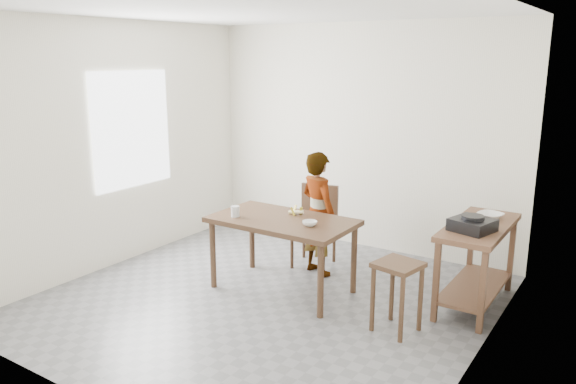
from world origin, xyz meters
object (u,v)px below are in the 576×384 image
Objects in this scene: dining_chair at (314,227)px; dining_table at (283,255)px; child at (318,214)px; stool at (397,297)px; prep_counter at (476,265)px.

dining_table is at bearing -93.48° from dining_chair.
child is 1.51m from stool.
prep_counter is 0.99m from stool.
dining_table is at bearing 171.72° from stool.
child reaches higher than dining_table.
child reaches higher than prep_counter.
child is at bearing 84.00° from dining_table.
prep_counter is 1.82m from dining_chair.
child is (0.06, 0.59, 0.30)m from dining_table.
dining_table is at bearing 106.22° from child.
dining_table is at bearing -157.85° from prep_counter.
child is (-1.66, -0.11, 0.27)m from prep_counter.
dining_chair reaches higher than dining_table.
stool is (1.39, -0.96, -0.14)m from dining_chair.
stool is (1.30, -0.19, -0.06)m from dining_table.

